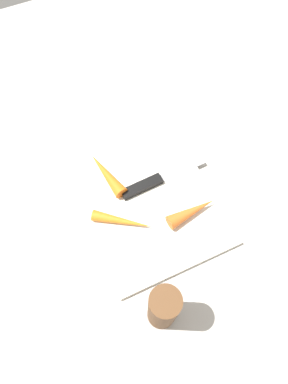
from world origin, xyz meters
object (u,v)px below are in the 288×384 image
carrot_medium (106,174)px  carrot_shortest (192,211)px  carrot_longest (123,221)px  cutting_board (144,193)px  knife (146,185)px  pepper_grinder (163,309)px

carrot_medium → carrot_shortest: (0.15, 0.12, 0.00)m
carrot_longest → cutting_board: bearing=70.5°
carrot_medium → carrot_longest: (0.11, -0.01, -0.00)m
cutting_board → knife: (-0.01, 0.01, 0.01)m
carrot_shortest → pepper_grinder: size_ratio=0.67×
carrot_shortest → carrot_medium: bearing=125.5°
knife → pepper_grinder: bearing=-111.1°
carrot_longest → pepper_grinder: size_ratio=0.78×
knife → carrot_shortest: bearing=-62.3°
carrot_longest → carrot_shortest: size_ratio=1.17×
cutting_board → carrot_longest: bearing=-55.9°
cutting_board → carrot_medium: carrot_medium is taller
knife → cutting_board: bearing=-133.0°
cutting_board → knife: knife is taller
cutting_board → pepper_grinder: bearing=-17.4°
carrot_medium → carrot_shortest: bearing=-152.6°
carrot_shortest → pepper_grinder: (0.15, -0.14, 0.05)m
carrot_medium → carrot_longest: size_ratio=0.94×
cutting_board → pepper_grinder: size_ratio=2.29×
carrot_shortest → cutting_board: bearing=123.9°
knife → carrot_longest: (0.06, -0.08, 0.01)m
carrot_longest → knife: bearing=72.9°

